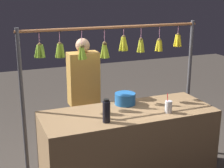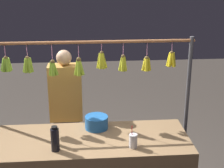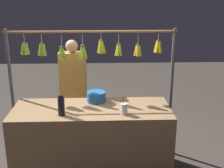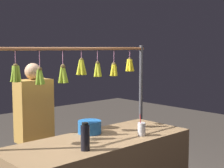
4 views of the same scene
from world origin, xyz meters
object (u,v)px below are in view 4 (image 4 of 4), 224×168
blue_bucket (90,127)px  vendor_person (35,138)px  water_bottle (85,137)px  drink_cup (142,129)px

blue_bucket → vendor_person: vendor_person is taller
water_bottle → drink_cup: (-0.71, -0.00, -0.05)m
blue_bucket → drink_cup: bearing=127.4°
water_bottle → drink_cup: water_bottle is taller
water_bottle → drink_cup: bearing=-179.9°
blue_bucket → vendor_person: size_ratio=0.15×
water_bottle → blue_bucket: (-0.39, -0.42, -0.05)m
blue_bucket → vendor_person: (0.34, -0.52, -0.16)m
vendor_person → water_bottle: bearing=86.7°
water_bottle → vendor_person: 0.97m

